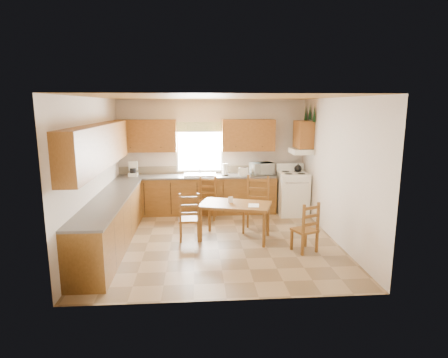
{
  "coord_description": "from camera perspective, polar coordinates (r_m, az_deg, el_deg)",
  "views": [
    {
      "loc": [
        -0.38,
        -6.81,
        2.56
      ],
      "look_at": [
        0.15,
        0.3,
        1.15
      ],
      "focal_mm": 30.0,
      "sensor_mm": 36.0,
      "label": 1
    }
  ],
  "objects": [
    {
      "name": "chair_near_right",
      "position": [
        6.81,
        12.2,
        -7.11
      ],
      "size": [
        0.49,
        0.48,
        0.9
      ],
      "primitive_type": "cube",
      "rotation": [
        0.0,
        0.0,
        3.56
      ],
      "color": "brown",
      "rests_on": "floor"
    },
    {
      "name": "stove",
      "position": [
        9.01,
        10.4,
        -2.27
      ],
      "size": [
        0.67,
        0.69,
        0.99
      ],
      "primitive_type": "cube",
      "rotation": [
        0.0,
        0.0,
        -0.01
      ],
      "color": "white",
      "rests_on": "floor"
    },
    {
      "name": "pine_decal_b",
      "position": [
        8.85,
        12.96,
        10.0
      ],
      "size": [
        0.22,
        0.22,
        0.36
      ],
      "primitive_type": "cone",
      "color": "black",
      "rests_on": "wall_right"
    },
    {
      "name": "window_pane",
      "position": [
        9.08,
        -3.74,
        4.77
      ],
      "size": [
        1.05,
        0.01,
        1.1
      ],
      "primitive_type": "cube",
      "color": "white",
      "rests_on": "wall_back"
    },
    {
      "name": "table_paper",
      "position": [
        7.06,
        4.55,
        -4.03
      ],
      "size": [
        0.24,
        0.29,
        0.0
      ],
      "primitive_type": "cube",
      "rotation": [
        0.0,
        0.0,
        -0.17
      ],
      "color": "white",
      "rests_on": "dining_table"
    },
    {
      "name": "microwave",
      "position": [
        9.02,
        5.76,
        1.58
      ],
      "size": [
        0.55,
        0.46,
        0.29
      ],
      "primitive_type": "imported",
      "rotation": [
        0.0,
        0.0,
        0.26
      ],
      "color": "white",
      "rests_on": "counter_back"
    },
    {
      "name": "chair_far_left",
      "position": [
        8.52,
        -2.57,
        -2.99
      ],
      "size": [
        0.45,
        0.43,
        0.95
      ],
      "primitive_type": "cube",
      "rotation": [
        0.0,
        0.0,
        -0.15
      ],
      "color": "brown",
      "rests_on": "floor"
    },
    {
      "name": "chair_far_right",
      "position": [
        7.65,
        4.87,
        -3.97
      ],
      "size": [
        0.6,
        0.59,
        1.13
      ],
      "primitive_type": "cube",
      "rotation": [
        0.0,
        0.0,
        -0.36
      ],
      "color": "brown",
      "rests_on": "floor"
    },
    {
      "name": "backsplash",
      "position": [
        9.18,
        -4.17,
        1.43
      ],
      "size": [
        3.75,
        0.01,
        0.18
      ],
      "primitive_type": "cube",
      "color": "gray",
      "rests_on": "counter_back"
    },
    {
      "name": "upper_cab_back_left",
      "position": [
        9.0,
        -11.77,
        6.46
      ],
      "size": [
        1.41,
        0.33,
        0.75
      ],
      "primitive_type": "cube",
      "color": "brown",
      "rests_on": "wall_back"
    },
    {
      "name": "coffeemaker",
      "position": [
        9.04,
        -13.7,
        1.53
      ],
      "size": [
        0.21,
        0.25,
        0.35
      ],
      "primitive_type": "cube",
      "rotation": [
        0.0,
        0.0,
        -0.03
      ],
      "color": "white",
      "rests_on": "counter_back"
    },
    {
      "name": "table_card",
      "position": [
        7.21,
        0.99,
        -3.2
      ],
      "size": [
        0.09,
        0.04,
        0.12
      ],
      "primitive_type": "cube",
      "rotation": [
        0.0,
        0.0,
        0.21
      ],
      "color": "white",
      "rests_on": "dining_table"
    },
    {
      "name": "wall_back",
      "position": [
        9.15,
        -1.84,
        3.57
      ],
      "size": [
        4.5,
        4.5,
        0.0
      ],
      "primitive_type": "plane",
      "color": "beige",
      "rests_on": "floor"
    },
    {
      "name": "dining_table",
      "position": [
        7.28,
        1.71,
        -6.45
      ],
      "size": [
        1.49,
        1.12,
        0.71
      ],
      "primitive_type": "cube",
      "rotation": [
        0.0,
        0.0,
        -0.3
      ],
      "color": "brown",
      "rests_on": "floor"
    },
    {
      "name": "upper_cab_left",
      "position": [
        6.91,
        -18.59,
        4.75
      ],
      "size": [
        0.33,
        3.6,
        0.75
      ],
      "primitive_type": "cube",
      "color": "brown",
      "rests_on": "wall_left"
    },
    {
      "name": "upper_cab_stove",
      "position": [
        8.83,
        12.0,
        6.66
      ],
      "size": [
        0.33,
        0.62,
        0.62
      ],
      "primitive_type": "cube",
      "color": "brown",
      "rests_on": "wall_right"
    },
    {
      "name": "wall_left",
      "position": [
        7.17,
        -19.33,
        0.83
      ],
      "size": [
        4.5,
        4.5,
        0.0
      ],
      "primitive_type": "plane",
      "color": "beige",
      "rests_on": "floor"
    },
    {
      "name": "pine_decal_c",
      "position": [
        9.16,
        12.36,
        9.8
      ],
      "size": [
        0.22,
        0.22,
        0.36
      ],
      "primitive_type": "cone",
      "color": "black",
      "rests_on": "wall_right"
    },
    {
      "name": "upper_cab_back_right",
      "position": [
        9.01,
        3.71,
        6.67
      ],
      "size": [
        1.25,
        0.33,
        0.75
      ],
      "primitive_type": "cube",
      "color": "brown",
      "rests_on": "wall_back"
    },
    {
      "name": "wall_front",
      "position": [
        4.73,
        0.47,
        -3.61
      ],
      "size": [
        4.5,
        4.5,
        0.0
      ],
      "primitive_type": "plane",
      "color": "beige",
      "rests_on": "floor"
    },
    {
      "name": "ceiling",
      "position": [
        6.82,
        -1.1,
        12.36
      ],
      "size": [
        4.5,
        4.5,
        0.0
      ],
      "primitive_type": "plane",
      "color": "olive",
      "rests_on": "floor"
    },
    {
      "name": "sink_basin",
      "position": [
        8.91,
        -3.67,
        0.68
      ],
      "size": [
        0.75,
        0.45,
        0.04
      ],
      "primitive_type": "cube",
      "color": "silver",
      "rests_on": "counter_back"
    },
    {
      "name": "toaster",
      "position": [
        8.89,
        2.97,
        1.13
      ],
      "size": [
        0.23,
        0.16,
        0.18
      ],
      "primitive_type": "cube",
      "rotation": [
        0.0,
        0.0,
        -0.09
      ],
      "color": "white",
      "rests_on": "counter_back"
    },
    {
      "name": "wall_right",
      "position": [
        7.4,
        16.63,
        1.3
      ],
      "size": [
        4.5,
        4.5,
        0.0
      ],
      "primitive_type": "plane",
      "color": "beige",
      "rests_on": "floor"
    },
    {
      "name": "counter_back",
      "position": [
        8.92,
        -4.15,
        0.42
      ],
      "size": [
        3.75,
        0.63,
        0.04
      ],
      "primitive_type": "cube",
      "color": "#5B5652",
      "rests_on": "lower_cab_back"
    },
    {
      "name": "window_frame",
      "position": [
        9.09,
        -3.74,
        4.78
      ],
      "size": [
        1.13,
        0.02,
        1.18
      ],
      "primitive_type": "cube",
      "color": "white",
      "rests_on": "wall_back"
    },
    {
      "name": "range_hood",
      "position": [
        8.86,
        11.59,
        4.21
      ],
      "size": [
        0.44,
        0.62,
        0.12
      ],
      "primitive_type": "cube",
      "color": "white",
      "rests_on": "wall_right"
    },
    {
      "name": "pine_decal_a",
      "position": [
        8.54,
        13.59,
        9.67
      ],
      "size": [
        0.22,
        0.22,
        0.36
      ],
      "primitive_type": "cone",
      "color": "black",
      "rests_on": "wall_right"
    },
    {
      "name": "floor",
      "position": [
        7.28,
        -1.02,
        -9.39
      ],
      "size": [
        4.5,
        4.5,
        0.0
      ],
      "primitive_type": "plane",
      "color": "#8B704D",
      "rests_on": "ground"
    },
    {
      "name": "paper_towel",
      "position": [
        8.88,
        0.15,
        1.48
      ],
      "size": [
        0.13,
        0.13,
        0.29
      ],
      "primitive_type": "cylinder",
      "rotation": [
        0.0,
        0.0,
        -0.07
      ],
      "color": "white",
      "rests_on": "counter_back"
    },
    {
      "name": "lower_cab_back",
      "position": [
        9.01,
        -4.11,
        -2.45
      ],
      "size": [
        3.75,
        0.6,
        0.88
      ],
      "primitive_type": "cube",
      "color": "brown",
      "rests_on": "floor"
    },
    {
      "name": "window_valance",
      "position": [
        9.02,
        -3.78,
        7.91
      ],
      "size": [
        1.19,
        0.01,
        0.24
      ],
      "primitive_type": "cube",
      "color": "#587B41",
      "rests_on": "wall_back"
    },
    {
      "name": "counter_left",
      "position": [
        7.04,
        -17.04,
        -2.95
      ],
      "size": [
        0.63,
        3.6,
        0.04
      ],
      "primitive_type": "cube",
      "color": "#5B5652",
      "rests_on": "lower_cab_left"
    },
    {
      "name": "chair_near_left",
      "position": [
        7.23,
        -5.31,
        -5.64
      ],
      "size": [
        0.4,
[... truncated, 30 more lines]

